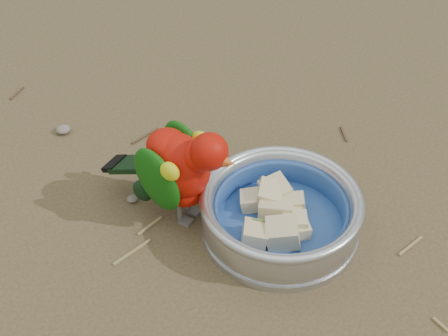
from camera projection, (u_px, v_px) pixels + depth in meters
name	position (u px, v px, depth m)	size (l,w,h in m)	color
ground	(192.00, 243.00, 0.80)	(60.00, 60.00, 0.00)	brown
food_bowl	(280.00, 226.00, 0.81)	(0.20, 0.20, 0.02)	#B2B2BA
bowl_wall	(281.00, 210.00, 0.79)	(0.20, 0.20, 0.04)	#B2B2BA
fruit_wedges	(281.00, 214.00, 0.79)	(0.12, 0.12, 0.03)	beige
lory_parrot	(180.00, 174.00, 0.79)	(0.09, 0.18, 0.15)	#AC0F05
ground_debris	(173.00, 190.00, 0.87)	(0.90, 0.80, 0.01)	olive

